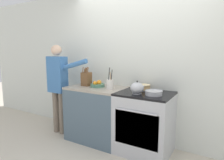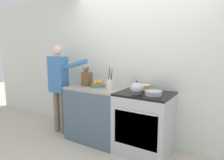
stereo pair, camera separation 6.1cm
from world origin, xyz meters
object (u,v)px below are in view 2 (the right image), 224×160
object	(u,v)px
person_baker	(59,81)
utensil_crock	(110,84)
tea_kettle	(137,88)
fruit_bowl	(98,85)
layer_cake	(144,88)
stove_range	(144,123)
knife_block	(87,79)
mixing_bowl	(153,93)

from	to	relation	value
person_baker	utensil_crock	bearing A→B (deg)	-1.80
utensil_crock	person_baker	distance (m)	1.06
tea_kettle	person_baker	world-z (taller)	person_baker
fruit_bowl	layer_cake	bearing A→B (deg)	10.86
fruit_bowl	person_baker	xyz separation A→B (m)	(-0.77, -0.15, 0.01)
stove_range	tea_kettle	xyz separation A→B (m)	(-0.08, -0.11, 0.55)
stove_range	fruit_bowl	bearing A→B (deg)	178.88
tea_kettle	knife_block	size ratio (longest dim) A/B	0.72
layer_cake	person_baker	world-z (taller)	person_baker
layer_cake	tea_kettle	size ratio (longest dim) A/B	1.05
tea_kettle	fruit_bowl	distance (m)	0.79
knife_block	person_baker	distance (m)	0.56
mixing_bowl	layer_cake	bearing A→B (deg)	134.99
tea_kettle	utensil_crock	distance (m)	0.50
layer_cake	fruit_bowl	size ratio (longest dim) A/B	1.04
mixing_bowl	fruit_bowl	size ratio (longest dim) A/B	1.04
tea_kettle	mixing_bowl	xyz separation A→B (m)	(0.24, 0.03, -0.05)
stove_range	person_baker	distance (m)	1.72
stove_range	mixing_bowl	xyz separation A→B (m)	(0.16, -0.08, 0.50)
tea_kettle	fruit_bowl	world-z (taller)	tea_kettle
layer_cake	mixing_bowl	size ratio (longest dim) A/B	1.00
knife_block	fruit_bowl	xyz separation A→B (m)	(0.24, -0.00, -0.08)
stove_range	tea_kettle	bearing A→B (deg)	-125.29
mixing_bowl	knife_block	distance (m)	1.26
mixing_bowl	fruit_bowl	distance (m)	1.02
layer_cake	knife_block	distance (m)	1.03
tea_kettle	knife_block	xyz separation A→B (m)	(-1.02, 0.13, 0.04)
layer_cake	tea_kettle	world-z (taller)	tea_kettle
fruit_bowl	person_baker	bearing A→B (deg)	-168.88
layer_cake	utensil_crock	distance (m)	0.53
fruit_bowl	person_baker	size ratio (longest dim) A/B	0.15
utensil_crock	person_baker	bearing A→B (deg)	-174.95
fruit_bowl	person_baker	world-z (taller)	person_baker
tea_kettle	mixing_bowl	distance (m)	0.24
tea_kettle	fruit_bowl	xyz separation A→B (m)	(-0.78, 0.13, -0.04)
mixing_bowl	tea_kettle	bearing A→B (deg)	-171.87
layer_cake	utensil_crock	world-z (taller)	utensil_crock
utensil_crock	tea_kettle	bearing A→B (deg)	-8.10
layer_cake	mixing_bowl	distance (m)	0.35
layer_cake	tea_kettle	bearing A→B (deg)	-88.22
tea_kettle	mixing_bowl	world-z (taller)	tea_kettle
utensil_crock	fruit_bowl	bearing A→B (deg)	168.44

